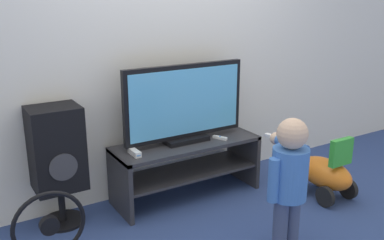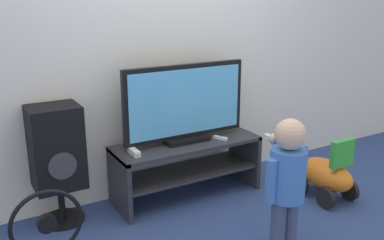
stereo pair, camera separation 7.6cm
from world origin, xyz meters
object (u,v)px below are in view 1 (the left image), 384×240
speaker_tower (57,151)px  floor_fan (51,237)px  remote_primary (220,138)px  ride_on_toy (325,173)px  child (289,174)px  television (185,104)px  game_console (134,152)px

speaker_tower → floor_fan: speaker_tower is taller
remote_primary → ride_on_toy: 0.95m
child → speaker_tower: 1.66m
remote_primary → television: bearing=159.1°
speaker_tower → ride_on_toy: size_ratio=1.63×
remote_primary → ride_on_toy: size_ratio=0.24×
remote_primary → floor_fan: size_ratio=0.24×
television → speaker_tower: size_ratio=1.18×
game_console → speaker_tower: 0.57m
speaker_tower → child: bearing=-43.5°
speaker_tower → ride_on_toy: bearing=-19.8°
child → floor_fan: 1.56m
ride_on_toy → remote_primary: bearing=142.9°
floor_fan → ride_on_toy: bearing=-4.1°
game_console → remote_primary: 0.78m
remote_primary → child: (-0.12, -0.95, 0.05)m
ride_on_toy → floor_fan: bearing=175.9°
speaker_tower → ride_on_toy: speaker_tower is taller
television → remote_primary: 0.43m
child → speaker_tower: bearing=136.5°
child → ride_on_toy: (0.84, 0.40, -0.34)m
speaker_tower → floor_fan: (-0.22, -0.57, -0.33)m
child → floor_fan: (-1.42, 0.57, -0.30)m
child → game_console: bearing=123.8°
speaker_tower → floor_fan: size_ratio=1.66×
remote_primary → floor_fan: bearing=-166.0°
television → ride_on_toy: bearing=-33.1°
remote_primary → child: bearing=-97.2°
game_console → ride_on_toy: (1.50, -0.58, -0.30)m
child → speaker_tower: (-1.20, 1.14, 0.03)m
remote_primary → speaker_tower: bearing=171.8°
remote_primary → ride_on_toy: (0.72, -0.55, -0.29)m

